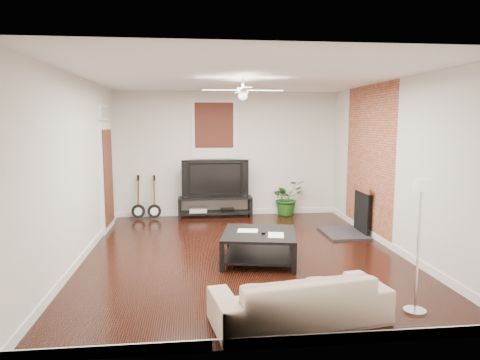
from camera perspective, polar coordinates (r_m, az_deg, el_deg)
The scene contains 14 objects.
room at distance 6.83m, azimuth 0.37°, elevation 1.64°, with size 5.01×6.01×2.81m.
brick_accent at distance 8.44m, azimuth 16.58°, elevation 2.46°, with size 0.02×2.20×2.80m, color brown.
fireplace at distance 8.47m, azimuth 14.54°, elevation -3.89°, with size 0.80×1.10×0.92m, color black.
window_back at distance 9.73m, azimuth -3.44°, elevation 6.64°, with size 1.00×0.06×1.30m, color #360F0E.
door_left at distance 8.85m, azimuth -17.15°, elevation 1.68°, with size 0.08×1.00×2.50m, color white.
tv_stand at distance 9.73m, azimuth -3.29°, elevation -3.57°, with size 1.64×0.44×0.46m, color black.
tv at distance 9.64m, azimuth -3.32°, elevation 0.25°, with size 1.47×0.19×0.85m, color black.
coffee_table at distance 6.66m, azimuth 2.55°, elevation -8.80°, with size 1.09×1.09×0.46m, color black.
sofa at distance 4.77m, azimuth 7.86°, elevation -15.13°, with size 1.86×0.73×0.54m, color tan.
floor_lamp at distance 5.18m, azimuth 22.47°, elevation -8.10°, with size 0.25×0.25×1.51m, color silver, non-canonical shape.
potted_plant at distance 9.95m, azimuth 6.18°, elevation -2.32°, with size 0.73×0.63×0.81m, color #1F5518.
guitar_left at distance 9.71m, azimuth -13.32°, elevation -2.25°, with size 0.30×0.21×0.97m, color black, non-canonical shape.
guitar_right at distance 9.65m, azimuth -11.28°, elevation -2.26°, with size 0.30×0.21×0.97m, color black, non-canonical shape.
ceiling_fan at distance 6.81m, azimuth 0.38°, elevation 11.73°, with size 1.24×1.24×0.32m, color white, non-canonical shape.
Camera 1 is at (-0.79, -6.75, 2.11)m, focal length 32.34 mm.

